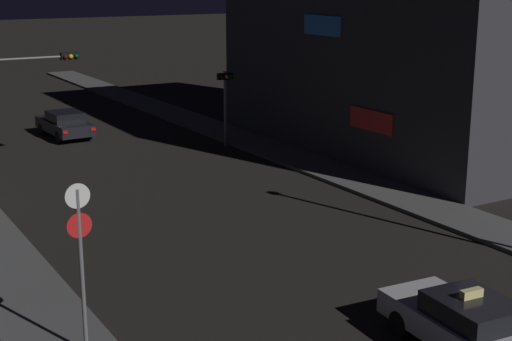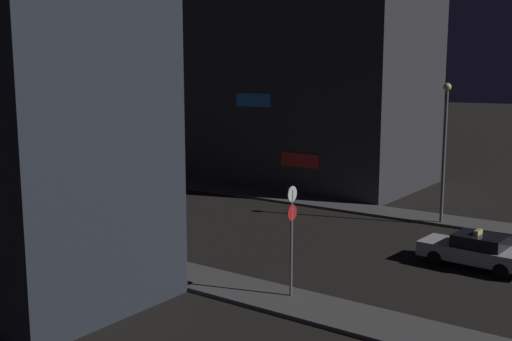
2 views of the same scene
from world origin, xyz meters
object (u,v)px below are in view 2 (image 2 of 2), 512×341
Objects in this scene: far_car at (44,183)px; street_lamp_near_block at (445,138)px; traffic_light_right_kerb at (178,150)px; taxi at (476,250)px; traffic_light_overhead at (55,150)px; traffic_light_left_kerb at (65,179)px; sign_pole_left at (292,230)px.

street_lamp_near_block is (7.06, -24.77, 3.95)m from far_car.
traffic_light_right_kerb is at bearing -44.78° from far_car.
taxi is at bearing -104.48° from traffic_light_right_kerb.
traffic_light_overhead is 10.49m from traffic_light_right_kerb.
taxi is 0.86× the size of traffic_light_overhead.
traffic_light_right_kerb reaches higher than taxi.
traffic_light_left_kerb reaches higher than taxi.
street_lamp_near_block reaches higher than far_car.
traffic_light_overhead is at bearing -120.06° from far_car.
street_lamp_near_block reaches higher than traffic_light_right_kerb.
taxi is 1.01× the size of far_car.
traffic_light_overhead reaches higher than taxi.
traffic_light_right_kerb is at bearing 53.23° from sign_pole_left.
far_car is at bearing 105.90° from street_lamp_near_block.
far_car is 1.18× the size of traffic_light_right_kerb.
traffic_light_left_kerb is 0.53× the size of street_lamp_near_block.
traffic_light_overhead is 1.33× the size of sign_pole_left.
traffic_light_right_kerb reaches higher than far_car.
sign_pole_left is at bearing -126.77° from traffic_light_right_kerb.
far_car is at bearing 91.44° from taxi.
sign_pole_left is at bearing 177.18° from street_lamp_near_block.
taxi is 1.19× the size of traffic_light_right_kerb.
traffic_light_overhead reaches higher than sign_pole_left.
traffic_light_overhead reaches higher than far_car.
street_lamp_near_block is (0.65, -18.41, 1.95)m from traffic_light_right_kerb.
street_lamp_near_block is (12.86, -14.70, 1.88)m from traffic_light_left_kerb.
taxi is at bearing -150.30° from street_lamp_near_block.
far_car is 11.81m from traffic_light_left_kerb.
sign_pole_left is at bearing 150.36° from taxi.
sign_pole_left reaches higher than taxi.
traffic_light_left_kerb is 0.99× the size of sign_pole_left.
traffic_light_right_kerb is (6.41, -6.36, 2.00)m from far_car.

